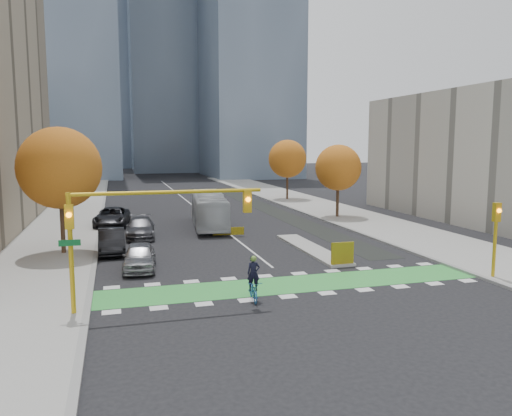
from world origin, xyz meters
TOP-DOWN VIEW (x-y plane):
  - ground at (0.00, 0.00)m, footprint 300.00×300.00m
  - sidewalk_west at (-13.50, 20.00)m, footprint 7.00×120.00m
  - sidewalk_east at (13.50, 20.00)m, footprint 7.00×120.00m
  - curb_west at (-10.00, 20.00)m, footprint 0.30×120.00m
  - curb_east at (10.00, 20.00)m, footprint 0.30×120.00m
  - bike_crossing at (0.00, 1.50)m, footprint 20.00×3.00m
  - centre_line at (0.00, 40.00)m, footprint 0.15×70.00m
  - bike_lane_paint at (7.50, 30.00)m, footprint 2.50×50.00m
  - median_island at (4.00, 9.00)m, footprint 1.60×10.00m
  - hazard_board at (4.00, 4.20)m, footprint 1.40×0.12m
  - tower_nw at (-18.00, 90.00)m, footprint 22.00×22.00m
  - tower_ne at (20.00, 85.00)m, footprint 18.00×24.00m
  - tower_far at (-4.00, 140.00)m, footprint 26.00×26.00m
  - tree_west at (-12.00, 12.00)m, footprint 5.20×5.20m
  - tree_east_near at (12.00, 22.00)m, footprint 4.40×4.40m
  - tree_east_far at (12.50, 38.00)m, footprint 4.80×4.80m
  - traffic_signal_west at (-7.93, -0.51)m, footprint 8.53×0.56m
  - traffic_signal_east at (10.50, -0.51)m, footprint 0.35×0.43m
  - cyclist at (-2.71, -0.50)m, footprint 0.82×1.87m
  - bus at (-0.90, 20.33)m, footprint 3.68×11.00m
  - parked_car_a at (-7.45, 6.76)m, footprint 2.19×4.59m
  - parked_car_b at (-9.00, 11.76)m, footprint 1.72×4.79m
  - parked_car_c at (-6.89, 16.76)m, footprint 2.46×5.33m
  - parked_car_d at (-9.00, 22.83)m, footprint 3.39×6.13m

SIDE VIEW (x-z plane):
  - ground at x=0.00m, z-range 0.00..0.00m
  - centre_line at x=0.00m, z-range 0.00..0.01m
  - bike_lane_paint at x=7.50m, z-range 0.00..0.01m
  - bike_crossing at x=0.00m, z-range 0.00..0.01m
  - sidewalk_west at x=-13.50m, z-range 0.00..0.15m
  - sidewalk_east at x=13.50m, z-range 0.00..0.15m
  - curb_west at x=-10.00m, z-range -0.01..0.15m
  - curb_east at x=10.00m, z-range -0.01..0.15m
  - median_island at x=4.00m, z-range 0.00..0.16m
  - cyclist at x=-2.71m, z-range -0.35..1.75m
  - parked_car_c at x=-6.89m, z-range 0.00..1.51m
  - parked_car_a at x=-7.45m, z-range 0.00..1.51m
  - parked_car_b at x=-9.00m, z-range 0.00..1.57m
  - hazard_board at x=4.00m, z-range 0.15..1.45m
  - parked_car_d at x=-9.00m, z-range 0.00..1.62m
  - bus at x=-0.90m, z-range 0.00..3.00m
  - traffic_signal_east at x=10.50m, z-range 0.68..4.78m
  - traffic_signal_west at x=-7.93m, z-range 1.43..6.63m
  - tree_east_near at x=12.00m, z-range 1.33..8.40m
  - tree_east_far at x=12.50m, z-range 1.42..9.07m
  - tree_west at x=-12.00m, z-range 1.50..9.73m
  - tower_ne at x=20.00m, z-range 0.00..60.00m
  - tower_nw at x=-18.00m, z-range 0.00..70.00m
  - tower_far at x=-4.00m, z-range 0.00..80.00m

